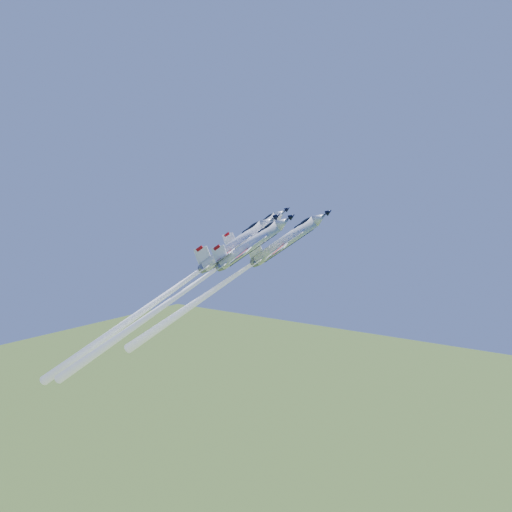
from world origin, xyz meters
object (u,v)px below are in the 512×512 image
Objects in this scene: jet_left at (193,276)px; jet_slot at (156,302)px; jet_lead at (226,281)px; jet_right at (170,301)px.

jet_slot is (-2.93, -6.85, -4.16)m from jet_left.
jet_left is 8.53m from jet_slot.
jet_left is (-9.56, 2.02, -0.05)m from jet_lead.
jet_left is 0.80× the size of jet_slot.
jet_lead is at bearing 117.16° from jet_right.
jet_lead is at bearing 57.60° from jet_left.
jet_right is 0.93× the size of jet_slot.
jet_right is at bearing -2.47° from jet_left.
jet_right is (3.00, -9.22, -3.01)m from jet_left.
jet_left reaches higher than jet_lead.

